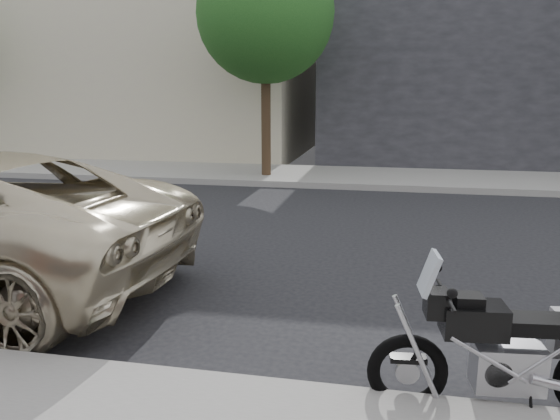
# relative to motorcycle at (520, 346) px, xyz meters

# --- Properties ---
(ground) EXTENTS (120.00, 120.00, 0.00)m
(ground) POSITION_rel_motorcycle_xyz_m (2.12, -3.87, -0.52)
(ground) COLOR black
(ground) RESTS_ON ground
(far_sidewalk) EXTENTS (44.00, 3.00, 0.15)m
(far_sidewalk) POSITION_rel_motorcycle_xyz_m (2.12, -10.37, -0.45)
(far_sidewalk) COLOR gray
(far_sidewalk) RESTS_ON ground
(far_building_cream) EXTENTS (14.00, 11.00, 8.00)m
(far_building_cream) POSITION_rel_motorcycle_xyz_m (11.12, -17.36, 3.48)
(far_building_cream) COLOR beige
(far_building_cream) RESTS_ON ground
(street_tree_mid) EXTENTS (3.40, 3.40, 5.70)m
(street_tree_mid) POSITION_rel_motorcycle_xyz_m (4.12, -9.87, 3.62)
(street_tree_mid) COLOR #3D2B1B
(street_tree_mid) RESTS_ON far_sidewalk
(motorcycle) EXTENTS (1.91, 0.74, 1.21)m
(motorcycle) POSITION_rel_motorcycle_xyz_m (0.00, 0.00, 0.00)
(motorcycle) COLOR black
(motorcycle) RESTS_ON ground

